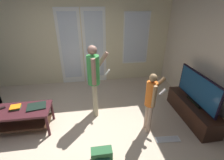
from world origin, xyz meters
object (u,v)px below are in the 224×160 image
at_px(person_child, 151,99).
at_px(tv_remote_black, 0,109).
at_px(loose_keyboard, 168,139).
at_px(laptop_closed, 37,106).
at_px(backpack, 102,156).
at_px(tv_stand, 192,110).
at_px(coffee_table, 21,115).
at_px(book_stack, 15,107).
at_px(flat_screen_tv, 198,89).
at_px(person_adult, 94,76).

distance_m(person_child, tv_remote_black, 2.75).
bearing_deg(loose_keyboard, laptop_closed, 163.07).
bearing_deg(backpack, tv_stand, 21.18).
xyz_separation_m(coffee_table, book_stack, (-0.08, 0.05, 0.15)).
relative_size(coffee_table, flat_screen_tv, 0.89).
distance_m(loose_keyboard, book_stack, 2.85).
relative_size(person_adult, loose_keyboard, 3.42).
distance_m(tv_stand, person_adult, 2.17).
height_order(tv_stand, person_child, person_child).
relative_size(flat_screen_tv, person_child, 1.01).
bearing_deg(coffee_table, flat_screen_tv, -2.54).
xyz_separation_m(tv_stand, person_adult, (-2.00, 0.45, 0.72)).
relative_size(backpack, loose_keyboard, 0.72).
relative_size(loose_keyboard, laptop_closed, 1.34).
bearing_deg(person_adult, tv_remote_black, -172.68).
bearing_deg(book_stack, tv_stand, -3.43).
xyz_separation_m(person_adult, backpack, (0.02, -1.22, -0.79)).
bearing_deg(person_adult, backpack, -89.18).
xyz_separation_m(loose_keyboard, book_stack, (-2.71, 0.72, 0.48)).
height_order(tv_stand, laptop_closed, laptop_closed).
relative_size(laptop_closed, book_stack, 1.67).
relative_size(flat_screen_tv, laptop_closed, 3.59).
relative_size(person_child, backpack, 3.68).
bearing_deg(person_child, coffee_table, 171.46).
xyz_separation_m(coffee_table, backpack, (1.41, -0.92, -0.22)).
height_order(tv_remote_black, book_stack, book_stack).
distance_m(backpack, loose_keyboard, 1.25).
relative_size(person_child, loose_keyboard, 2.66).
bearing_deg(backpack, coffee_table, 146.94).
height_order(coffee_table, loose_keyboard, coffee_table).
distance_m(tv_remote_black, book_stack, 0.28).
distance_m(person_child, backpack, 1.25).
relative_size(coffee_table, book_stack, 5.33).
relative_size(coffee_table, backpack, 3.30).
bearing_deg(tv_stand, laptop_closed, 176.23).
distance_m(tv_stand, flat_screen_tv, 0.51).
bearing_deg(backpack, tv_remote_black, 150.76).
xyz_separation_m(flat_screen_tv, laptop_closed, (-3.11, 0.20, -0.22)).
height_order(tv_stand, person_adult, person_adult).
bearing_deg(loose_keyboard, backpack, -168.07).
xyz_separation_m(flat_screen_tv, book_stack, (-3.47, 0.20, -0.21)).
height_order(person_child, laptop_closed, person_child).
height_order(coffee_table, flat_screen_tv, flat_screen_tv).
height_order(person_adult, book_stack, person_adult).
bearing_deg(tv_remote_black, backpack, -60.22).
bearing_deg(person_child, tv_remote_black, 171.09).
relative_size(tv_stand, laptop_closed, 4.12).
bearing_deg(book_stack, backpack, -33.06).
height_order(tv_stand, book_stack, book_stack).
xyz_separation_m(flat_screen_tv, tv_remote_black, (-3.75, 0.22, -0.22)).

